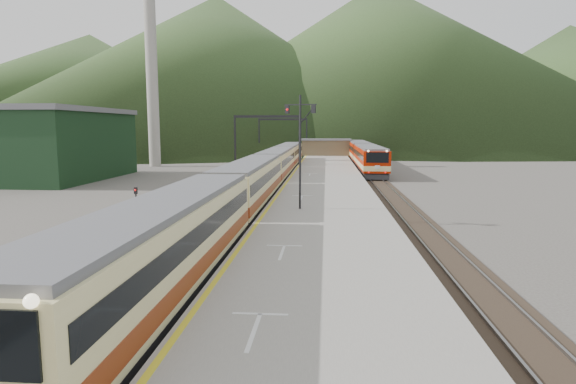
# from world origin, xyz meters

# --- Properties ---
(ground) EXTENTS (400.00, 400.00, 0.00)m
(ground) POSITION_xyz_m (0.00, 0.00, 0.00)
(ground) COLOR #47423D
(ground) RESTS_ON ground
(track_main) EXTENTS (2.60, 200.00, 0.23)m
(track_main) POSITION_xyz_m (0.00, 40.00, 0.07)
(track_main) COLOR black
(track_main) RESTS_ON ground
(track_far) EXTENTS (2.60, 200.00, 0.23)m
(track_far) POSITION_xyz_m (-5.00, 40.00, 0.07)
(track_far) COLOR black
(track_far) RESTS_ON ground
(track_second) EXTENTS (2.60, 200.00, 0.23)m
(track_second) POSITION_xyz_m (11.50, 40.00, 0.07)
(track_second) COLOR black
(track_second) RESTS_ON ground
(platform) EXTENTS (8.00, 100.00, 1.00)m
(platform) POSITION_xyz_m (5.60, 38.00, 0.50)
(platform) COLOR gray
(platform) RESTS_ON ground
(gantry_near) EXTENTS (9.55, 0.25, 8.00)m
(gantry_near) POSITION_xyz_m (-2.85, 55.00, 5.59)
(gantry_near) COLOR black
(gantry_near) RESTS_ON ground
(gantry_far) EXTENTS (9.55, 0.25, 8.00)m
(gantry_far) POSITION_xyz_m (-2.85, 80.00, 5.59)
(gantry_far) COLOR black
(gantry_far) RESTS_ON ground
(warehouse) EXTENTS (14.50, 20.50, 8.60)m
(warehouse) POSITION_xyz_m (-28.00, 42.00, 4.32)
(warehouse) COLOR black
(warehouse) RESTS_ON ground
(smokestack) EXTENTS (1.80, 1.80, 30.00)m
(smokestack) POSITION_xyz_m (-22.00, 62.00, 15.00)
(smokestack) COLOR #9E998E
(smokestack) RESTS_ON ground
(station_shed) EXTENTS (9.40, 4.40, 3.10)m
(station_shed) POSITION_xyz_m (5.60, 78.00, 2.57)
(station_shed) COLOR brown
(station_shed) RESTS_ON platform
(hill_a) EXTENTS (180.00, 180.00, 60.00)m
(hill_a) POSITION_xyz_m (-40.00, 190.00, 30.00)
(hill_a) COLOR #2D421E
(hill_a) RESTS_ON ground
(hill_b) EXTENTS (220.00, 220.00, 75.00)m
(hill_b) POSITION_xyz_m (30.00, 230.00, 37.50)
(hill_b) COLOR #2D421E
(hill_b) RESTS_ON ground
(hill_c) EXTENTS (160.00, 160.00, 50.00)m
(hill_c) POSITION_xyz_m (110.00, 210.00, 25.00)
(hill_c) COLOR #2D421E
(hill_c) RESTS_ON ground
(hill_d) EXTENTS (200.00, 200.00, 55.00)m
(hill_d) POSITION_xyz_m (-120.00, 240.00, 27.50)
(hill_d) COLOR #2D421E
(hill_d) RESTS_ON ground
(main_train) EXTENTS (2.78, 76.38, 3.40)m
(main_train) POSITION_xyz_m (0.00, 31.29, 1.93)
(main_train) COLOR #E0D289
(main_train) RESTS_ON track_main
(second_train) EXTENTS (3.13, 42.60, 3.82)m
(second_train) POSITION_xyz_m (11.50, 63.34, 2.14)
(second_train) COLOR #AE1900
(second_train) RESTS_ON track_second
(signal_mast) EXTENTS (2.10, 0.84, 7.30)m
(signal_mast) POSITION_xyz_m (3.95, 17.15, 5.44)
(signal_mast) COLOR black
(signal_mast) RESTS_ON platform
(short_signal_a) EXTENTS (0.26, 0.23, 2.27)m
(short_signal_a) POSITION_xyz_m (-2.17, 4.13, 1.46)
(short_signal_a) COLOR black
(short_signal_a) RESTS_ON ground
(short_signal_b) EXTENTS (0.26, 0.22, 2.27)m
(short_signal_b) POSITION_xyz_m (-2.04, 32.63, 1.46)
(short_signal_b) COLOR black
(short_signal_b) RESTS_ON ground
(short_signal_c) EXTENTS (0.24, 0.19, 2.27)m
(short_signal_c) POSITION_xyz_m (-7.15, 17.38, 1.46)
(short_signal_c) COLOR black
(short_signal_c) RESTS_ON ground
(worker) EXTENTS (0.67, 0.63, 1.54)m
(worker) POSITION_xyz_m (-4.48, 3.35, 0.77)
(worker) COLOR black
(worker) RESTS_ON ground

